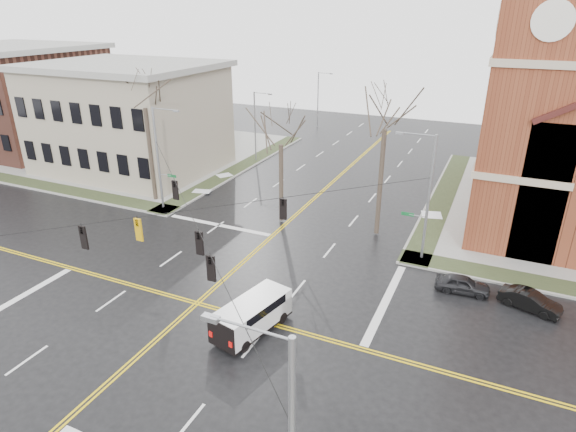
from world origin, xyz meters
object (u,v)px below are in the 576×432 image
at_px(signal_pole_nw, 159,156).
at_px(tree_ne, 385,122).
at_px(signal_pole_ne, 426,195).
at_px(streetlight_north_b, 319,97).
at_px(tree_nw_far, 144,102).
at_px(parked_car_b, 530,301).
at_px(tree_nw_near, 281,139).
at_px(streetlight_north_a, 256,124).
at_px(cargo_van, 254,312).
at_px(parked_car_a, 463,284).

distance_m(signal_pole_nw, tree_ne, 19.42).
distance_m(signal_pole_ne, streetlight_north_b, 42.61).
xyz_separation_m(streetlight_north_b, tree_nw_far, (-2.82, -35.11, 4.75)).
xyz_separation_m(parked_car_b, tree_nw_near, (-19.10, 5.61, 6.53)).
bearing_deg(signal_pole_nw, streetlight_north_b, 88.95).
distance_m(streetlight_north_a, tree_nw_near, 17.95).
height_order(streetlight_north_b, tree_ne, tree_ne).
relative_size(signal_pole_ne, signal_pole_nw, 1.00).
xyz_separation_m(signal_pole_ne, tree_ne, (-3.86, 2.67, 4.13)).
bearing_deg(signal_pole_ne, tree_nw_far, 176.80).
height_order(signal_pole_nw, cargo_van, signal_pole_nw).
relative_size(streetlight_north_b, tree_nw_near, 0.82).
distance_m(streetlight_north_b, parked_car_a, 47.41).
xyz_separation_m(signal_pole_ne, parked_car_b, (7.21, -3.73, -4.37)).
distance_m(signal_pole_nw, streetlight_north_b, 36.51).
relative_size(cargo_van, tree_nw_near, 0.54).
bearing_deg(cargo_van, parked_car_b, 44.10).
distance_m(parked_car_b, tree_ne, 15.35).
relative_size(signal_pole_ne, tree_ne, 0.72).
xyz_separation_m(streetlight_north_b, cargo_van, (15.10, -48.79, -3.36)).
bearing_deg(parked_car_a, signal_pole_nw, 78.08).
height_order(signal_pole_ne, parked_car_b, signal_pole_ne).
bearing_deg(cargo_van, tree_nw_near, 122.32).
xyz_separation_m(signal_pole_nw, streetlight_north_a, (0.67, 16.50, -0.48)).
bearing_deg(signal_pole_nw, signal_pole_ne, 0.00).
distance_m(cargo_van, parked_car_a, 13.54).
bearing_deg(cargo_van, tree_ne, 91.40).
bearing_deg(parked_car_b, signal_pole_nw, 100.69).
distance_m(parked_car_b, tree_nw_far, 33.54).
relative_size(streetlight_north_a, tree_ne, 0.64).
distance_m(parked_car_a, tree_ne, 12.68).
bearing_deg(cargo_van, streetlight_north_b, 120.01).
bearing_deg(tree_ne, tree_nw_near, -174.40).
height_order(parked_car_b, tree_nw_far, tree_nw_far).
xyz_separation_m(parked_car_b, tree_nw_far, (-32.00, 5.11, 8.63)).
distance_m(tree_nw_near, tree_ne, 8.31).
distance_m(streetlight_north_b, tree_nw_far, 35.55).
distance_m(cargo_van, tree_nw_near, 16.18).
bearing_deg(parked_car_a, streetlight_north_a, 47.35).
bearing_deg(tree_nw_far, parked_car_a, -9.66).
height_order(streetlight_north_b, tree_nw_near, tree_nw_near).
bearing_deg(tree_ne, parked_car_a, -40.19).
height_order(streetlight_north_a, cargo_van, streetlight_north_a).
relative_size(signal_pole_nw, streetlight_north_a, 1.12).
relative_size(parked_car_a, tree_nw_far, 0.26).
bearing_deg(streetlight_north_a, parked_car_a, -38.19).
relative_size(tree_nw_far, tree_nw_near, 1.30).
distance_m(parked_car_a, tree_nw_far, 29.81).
xyz_separation_m(parked_car_a, tree_nw_near, (-15.22, 5.28, 6.53)).
bearing_deg(tree_ne, cargo_van, -101.41).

